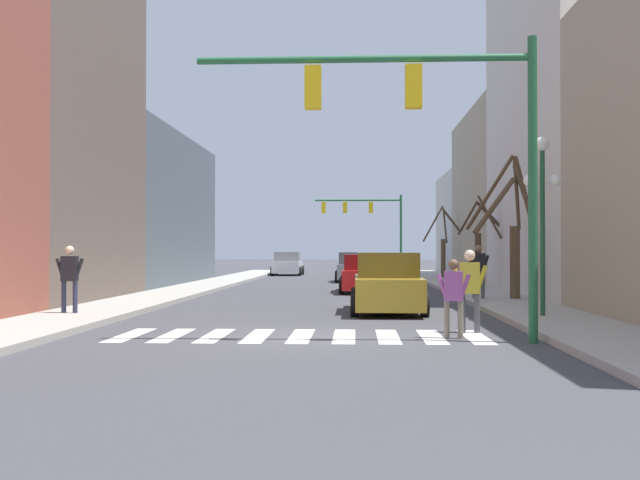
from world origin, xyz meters
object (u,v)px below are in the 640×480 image
car_parked_right_mid (393,265)px  street_tree_left_mid (513,228)px  car_at_intersection (365,274)px  pedestrian_waiting_at_curb (70,273)px  car_driving_toward_lane (354,268)px  pedestrian_on_left_sidewalk (479,267)px  car_parked_right_near (387,284)px  traffic_signal_far (368,215)px  street_lamp_right_corner (542,189)px  street_tree_right_mid (481,247)px  traffic_signal_near (432,121)px  car_parked_right_far (288,264)px  pedestrian_crossing_street (470,284)px  street_tree_left_near (445,246)px  pedestrian_near_right_corner (454,291)px

car_parked_right_mid → street_tree_left_mid: 24.30m
car_at_intersection → pedestrian_waiting_at_curb: bearing=147.8°
car_driving_toward_lane → pedestrian_waiting_at_curb: (-7.37, -22.69, 0.42)m
pedestrian_on_left_sidewalk → street_tree_left_mid: size_ratio=0.37×
car_parked_right_near → pedestrian_waiting_at_curb: bearing=106.0°
traffic_signal_far → pedestrian_on_left_sidewalk: (3.20, -30.96, -3.18)m
street_lamp_right_corner → car_at_intersection: street_lamp_right_corner is taller
street_tree_left_mid → street_tree_right_mid: size_ratio=1.23×
street_lamp_right_corner → car_driving_toward_lane: size_ratio=1.01×
traffic_signal_near → street_tree_left_mid: (3.83, 10.98, -1.77)m
car_parked_right_far → pedestrian_crossing_street: size_ratio=2.31×
traffic_signal_near → street_tree_left_mid: size_ratio=1.36×
street_lamp_right_corner → car_parked_right_mid: bearing=94.1°
car_driving_toward_lane → pedestrian_on_left_sidewalk: pedestrian_on_left_sidewalk is taller
car_parked_right_mid → pedestrian_waiting_at_curb: bearing=162.0°
car_parked_right_far → pedestrian_crossing_street: bearing=-168.6°
car_at_intersection → traffic_signal_far: bearing=-1.3°
car_driving_toward_lane → street_tree_left_near: 6.12m
street_lamp_right_corner → pedestrian_on_left_sidewalk: street_lamp_right_corner is taller
car_parked_right_near → pedestrian_crossing_street: (1.56, -5.23, 0.26)m
car_parked_right_near → car_parked_right_far: size_ratio=1.14×
car_parked_right_near → street_tree_right_mid: size_ratio=1.19×
street_lamp_right_corner → pedestrian_near_right_corner: (-2.69, -3.69, -2.36)m
car_parked_right_mid → pedestrian_crossing_street: 33.33m
street_lamp_right_corner → street_tree_right_mid: 13.31m
traffic_signal_near → traffic_signal_far: bearing=90.7°
traffic_signal_far → street_lamp_right_corner: bearing=-84.3°
car_at_intersection → car_parked_right_mid: bearing=-6.6°
street_lamp_right_corner → pedestrian_on_left_sidewalk: (-0.52, 6.59, -2.10)m
car_driving_toward_lane → pedestrian_crossing_street: bearing=-174.3°
traffic_signal_near → pedestrian_waiting_at_curb: (-8.93, 4.56, -3.12)m
traffic_signal_far → pedestrian_near_right_corner: (1.02, -41.24, -3.45)m
traffic_signal_far → car_parked_right_mid: size_ratio=1.57×
car_parked_right_mid → pedestrian_crossing_street: pedestrian_crossing_street is taller
pedestrian_waiting_at_curb → pedestrian_on_left_sidewalk: bearing=28.2°
street_tree_left_mid → street_tree_right_mid: (0.02, 6.61, -0.62)m
car_parked_right_near → car_at_intersection: car_parked_right_near is taller
traffic_signal_far → car_parked_right_far: 8.00m
traffic_signal_near → car_at_intersection: (-1.10, 16.98, -3.55)m
car_parked_right_near → car_driving_toward_lane: size_ratio=1.07×
traffic_signal_far → traffic_signal_near: bearing=-89.3°
traffic_signal_near → car_parked_right_near: (-0.58, 6.95, -3.50)m
traffic_signal_near → car_parked_right_far: size_ratio=1.60×
car_at_intersection → street_tree_left_mid: size_ratio=0.98×
traffic_signal_near → street_lamp_right_corner: bearing=53.8°
street_tree_left_mid → street_tree_right_mid: street_tree_left_mid is taller
car_parked_right_far → street_tree_left_mid: 28.58m
pedestrian_crossing_street → car_parked_right_mid: bearing=-85.6°
traffic_signal_near → car_parked_right_near: 7.80m
car_parked_right_far → car_parked_right_near: bearing=-169.5°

